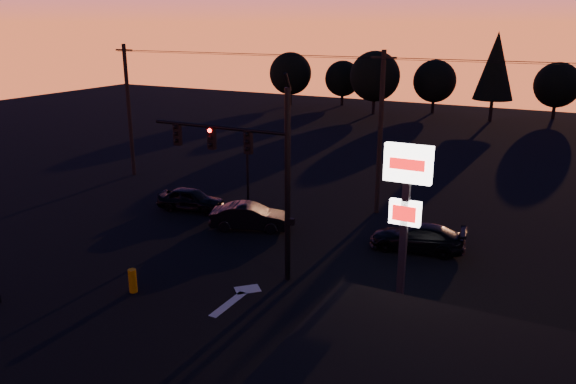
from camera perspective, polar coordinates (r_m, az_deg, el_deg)
name	(u,v)px	position (r m, az deg, el deg)	size (l,w,h in m)	color
ground	(203,313)	(21.63, -8.68, -12.02)	(120.00, 120.00, 0.00)	black
lane_arrow	(238,297)	(22.57, -5.12, -10.56)	(1.20, 3.10, 0.01)	beige
traffic_signal_mast	(253,161)	(22.99, -3.59, 3.15)	(6.79, 0.52, 8.58)	black
secondary_signal	(247,159)	(32.18, -4.17, 3.32)	(0.30, 0.31, 4.35)	black
pylon_sign	(406,203)	(18.06, 11.86, -1.12)	(1.50, 0.28, 6.80)	black
utility_pole_0	(129,110)	(40.44, -15.86, 8.02)	(1.40, 0.26, 9.00)	black
utility_pole_1	(380,133)	(31.16, 9.35, 5.95)	(1.40, 0.26, 9.00)	black
power_wires	(384,58)	(30.68, 9.71, 13.26)	(36.00, 1.22, 0.07)	black
bollard	(133,281)	(23.50, -15.50, -8.68)	(0.33, 0.33, 0.98)	#AF7200
tree_0	(290,74)	(73.49, 0.25, 11.95)	(5.36, 5.36, 6.74)	black
tree_1	(343,79)	(73.78, 5.57, 11.40)	(4.54, 4.54, 5.71)	black
tree_2	(375,76)	(66.94, 8.81, 11.54)	(5.77, 5.78, 7.26)	black
tree_3	(435,81)	(69.20, 14.67, 10.84)	(4.95, 4.95, 6.22)	black
tree_4	(496,66)	(64.84, 20.34, 11.92)	(4.18, 4.18, 9.50)	black
tree_5	(557,85)	(69.49, 25.68, 9.77)	(4.95, 4.95, 6.22)	black
car_left	(191,199)	(32.62, -9.84, -0.73)	(1.55, 3.84, 1.31)	black
car_mid	(250,217)	(29.27, -3.86, -2.52)	(1.43, 4.11, 1.35)	black
car_right	(417,238)	(27.24, 13.00, -4.53)	(1.79, 4.41, 1.28)	black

